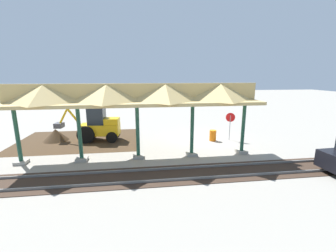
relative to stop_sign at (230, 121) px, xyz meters
name	(u,v)px	position (x,y,z in m)	size (l,w,h in m)	color
ground_plane	(207,139)	(1.84, -0.41, -1.68)	(120.00, 120.00, 0.00)	gray
dirt_work_zone	(79,140)	(12.69, -1.58, -1.68)	(9.73, 7.00, 0.01)	#42301E
platform_canopy	(137,95)	(7.70, 3.25, 2.48)	(15.70, 3.20, 4.90)	#9E998E
rail_tracks	(241,171)	(1.84, 6.16, -1.65)	(60.00, 2.58, 0.15)	slate
stop_sign	(230,121)	(0.00, 0.00, 0.00)	(0.70, 0.34, 2.34)	gray
backhoe	(98,126)	(10.97, -1.31, -0.42)	(5.30, 1.97, 2.82)	#EAB214
dirt_mound	(56,140)	(14.56, -1.86, -1.68)	(4.12, 4.12, 1.96)	#42301E
traffic_barrel	(213,135)	(1.47, 0.03, -1.23)	(0.56, 0.56, 0.90)	orange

